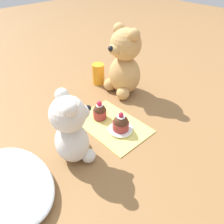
{
  "coord_description": "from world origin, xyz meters",
  "views": [
    {
      "loc": [
        -0.41,
        0.38,
        0.48
      ],
      "look_at": [
        0.0,
        0.0,
        0.06
      ],
      "focal_mm": 35.0,
      "sensor_mm": 36.0,
      "label": 1
    }
  ],
  "objects_px": {
    "teddy_bear_tan": "(124,63)",
    "cupcake_near_tan_bear": "(122,123)",
    "juice_glass": "(98,74)",
    "cupcake_near_cream_bear": "(100,111)",
    "teddy_bear_cream": "(71,130)",
    "saucer_plate": "(121,129)"
  },
  "relations": [
    {
      "from": "teddy_bear_cream",
      "to": "juice_glass",
      "type": "xyz_separation_m",
      "value": [
        0.27,
        -0.32,
        -0.06
      ]
    },
    {
      "from": "teddy_bear_cream",
      "to": "cupcake_near_cream_bear",
      "type": "bearing_deg",
      "value": -47.21
    },
    {
      "from": "teddy_bear_tan",
      "to": "cupcake_near_cream_bear",
      "type": "height_order",
      "value": "teddy_bear_tan"
    },
    {
      "from": "cupcake_near_tan_bear",
      "to": "teddy_bear_cream",
      "type": "bearing_deg",
      "value": 85.22
    },
    {
      "from": "saucer_plate",
      "to": "cupcake_near_cream_bear",
      "type": "bearing_deg",
      "value": 6.05
    },
    {
      "from": "juice_glass",
      "to": "cupcake_near_tan_bear",
      "type": "bearing_deg",
      "value": 152.78
    },
    {
      "from": "teddy_bear_tan",
      "to": "juice_glass",
      "type": "bearing_deg",
      "value": -159.81
    },
    {
      "from": "teddy_bear_tan",
      "to": "cupcake_near_tan_bear",
      "type": "distance_m",
      "value": 0.26
    },
    {
      "from": "saucer_plate",
      "to": "teddy_bear_tan",
      "type": "bearing_deg",
      "value": -46.96
    },
    {
      "from": "cupcake_near_tan_bear",
      "to": "juice_glass",
      "type": "bearing_deg",
      "value": -27.22
    },
    {
      "from": "teddy_bear_tan",
      "to": "cupcake_near_tan_bear",
      "type": "height_order",
      "value": "teddy_bear_tan"
    },
    {
      "from": "teddy_bear_cream",
      "to": "juice_glass",
      "type": "bearing_deg",
      "value": -33.18
    },
    {
      "from": "teddy_bear_cream",
      "to": "cupcake_near_tan_bear",
      "type": "xyz_separation_m",
      "value": [
        -0.01,
        -0.17,
        -0.07
      ]
    },
    {
      "from": "saucer_plate",
      "to": "cupcake_near_tan_bear",
      "type": "relative_size",
      "value": 1.23
    },
    {
      "from": "cupcake_near_cream_bear",
      "to": "saucer_plate",
      "type": "bearing_deg",
      "value": -173.95
    },
    {
      "from": "teddy_bear_tan",
      "to": "cupcake_near_cream_bear",
      "type": "xyz_separation_m",
      "value": [
        -0.07,
        0.19,
        -0.09
      ]
    },
    {
      "from": "teddy_bear_tan",
      "to": "saucer_plate",
      "type": "xyz_separation_m",
      "value": [
        -0.17,
        0.18,
        -0.12
      ]
    },
    {
      "from": "cupcake_near_tan_bear",
      "to": "juice_glass",
      "type": "height_order",
      "value": "juice_glass"
    },
    {
      "from": "teddy_bear_cream",
      "to": "cupcake_near_tan_bear",
      "type": "height_order",
      "value": "teddy_bear_cream"
    },
    {
      "from": "teddy_bear_tan",
      "to": "juice_glass",
      "type": "relative_size",
      "value": 2.99
    },
    {
      "from": "cupcake_near_cream_bear",
      "to": "teddy_bear_tan",
      "type": "bearing_deg",
      "value": -69.44
    },
    {
      "from": "teddy_bear_tan",
      "to": "cupcake_near_tan_bear",
      "type": "xyz_separation_m",
      "value": [
        -0.17,
        0.18,
        -0.09
      ]
    }
  ]
}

